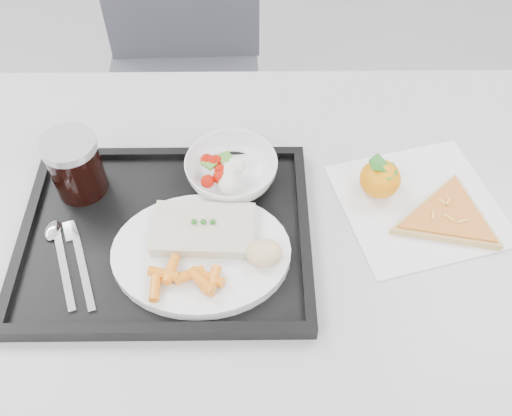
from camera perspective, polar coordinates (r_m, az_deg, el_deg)
table at (r=0.97m, az=-1.25°, el=-4.57°), size 1.20×0.80×0.75m
chair at (r=1.59m, az=-7.46°, el=14.58°), size 0.43×0.43×0.93m
tray at (r=0.91m, az=-8.96°, el=-2.72°), size 0.45×0.35×0.03m
dinner_plate at (r=0.86m, az=-5.49°, el=-4.51°), size 0.27×0.27×0.02m
fish_fillet at (r=0.87m, az=-5.24°, el=-2.14°), size 0.16×0.10×0.03m
bread_roll at (r=0.83m, az=0.84°, el=-4.52°), size 0.06×0.05×0.03m
salad_bowl at (r=0.94m, az=-2.47°, el=3.73°), size 0.15×0.15×0.05m
cola_glass at (r=0.95m, az=-17.62°, el=4.14°), size 0.09×0.09×0.11m
cutlery at (r=0.92m, az=-18.43°, el=-4.24°), size 0.11×0.17×0.01m
napkin at (r=0.98m, az=15.98°, el=0.35°), size 0.30×0.30×0.00m
tangerine at (r=0.96m, az=12.30°, el=2.88°), size 0.08×0.08×0.07m
pizza_slice at (r=0.97m, az=18.72°, el=-0.85°), size 0.25×0.25×0.02m
carrot_pile at (r=0.82m, az=-6.81°, el=-6.97°), size 0.11×0.07×0.02m
salad_contents at (r=0.93m, az=-3.20°, el=3.58°), size 0.08×0.08×0.03m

